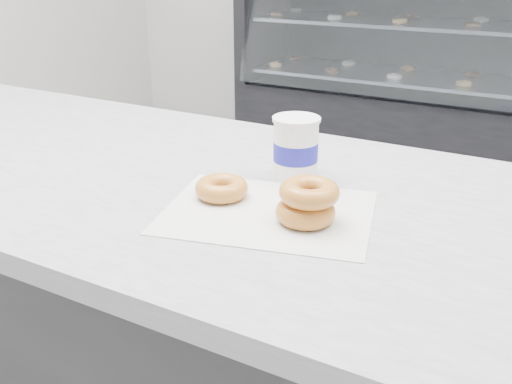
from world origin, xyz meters
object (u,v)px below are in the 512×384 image
display_case (433,93)px  donut_stack (307,202)px  coffee_cup (296,148)px  donut_single (222,188)px  counter (162,348)px

display_case → donut_stack: display_case is taller
display_case → coffee_cup: bearing=-83.8°
donut_stack → donut_single: bearing=173.9°
counter → donut_stack: size_ratio=24.35×
counter → coffee_cup: (0.28, 0.09, 0.51)m
counter → display_case: display_case is taller
counter → display_case: bearing=90.0°
display_case → donut_stack: size_ratio=19.10×
counter → display_case: (0.00, 2.72, 0.04)m
counter → coffee_cup: coffee_cup is taller
display_case → donut_single: size_ratio=25.53×
display_case → donut_single: 2.82m
counter → display_case: size_ratio=1.28×
counter → coffee_cup: 0.59m
display_case → counter: bearing=-90.0°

